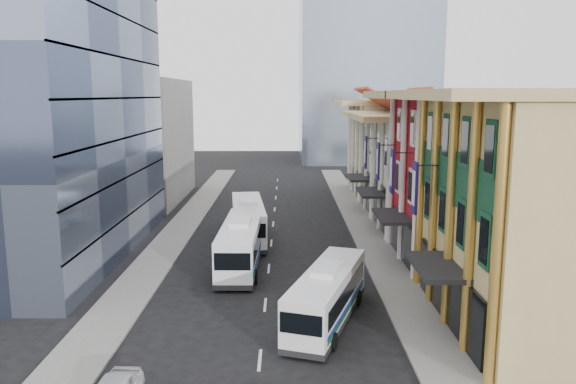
{
  "coord_description": "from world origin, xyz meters",
  "views": [
    {
      "loc": [
        1.23,
        -23.52,
        12.26
      ],
      "look_at": [
        1.39,
        20.45,
        4.61
      ],
      "focal_mm": 35.0,
      "sensor_mm": 36.0,
      "label": 1
    }
  ],
  "objects_px": {
    "office_tower": "(39,57)",
    "bus_right": "(327,294)",
    "bus_left_near": "(241,243)",
    "bus_left_far": "(248,219)",
    "shophouse_tan": "(531,216)"
  },
  "relations": [
    {
      "from": "office_tower",
      "to": "bus_left_far",
      "type": "relative_size",
      "value": 2.7
    },
    {
      "from": "office_tower",
      "to": "bus_left_near",
      "type": "bearing_deg",
      "value": -13.81
    },
    {
      "from": "bus_left_near",
      "to": "bus_left_far",
      "type": "relative_size",
      "value": 1.0
    },
    {
      "from": "shophouse_tan",
      "to": "bus_right",
      "type": "bearing_deg",
      "value": 177.59
    },
    {
      "from": "office_tower",
      "to": "bus_left_far",
      "type": "bearing_deg",
      "value": 15.44
    },
    {
      "from": "bus_left_far",
      "to": "bus_right",
      "type": "bearing_deg",
      "value": -78.91
    },
    {
      "from": "bus_left_near",
      "to": "bus_left_far",
      "type": "height_order",
      "value": "bus_left_near"
    },
    {
      "from": "office_tower",
      "to": "bus_left_near",
      "type": "xyz_separation_m",
      "value": [
        15.0,
        -3.69,
        -13.22
      ]
    },
    {
      "from": "shophouse_tan",
      "to": "office_tower",
      "type": "distance_m",
      "value": 35.19
    },
    {
      "from": "bus_right",
      "to": "bus_left_near",
      "type": "bearing_deg",
      "value": 137.24
    },
    {
      "from": "shophouse_tan",
      "to": "office_tower",
      "type": "height_order",
      "value": "office_tower"
    },
    {
      "from": "office_tower",
      "to": "bus_left_near",
      "type": "relative_size",
      "value": 2.7
    },
    {
      "from": "shophouse_tan",
      "to": "office_tower",
      "type": "relative_size",
      "value": 0.47
    },
    {
      "from": "shophouse_tan",
      "to": "bus_left_near",
      "type": "height_order",
      "value": "shophouse_tan"
    },
    {
      "from": "office_tower",
      "to": "bus_right",
      "type": "distance_m",
      "value": 27.97
    }
  ]
}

